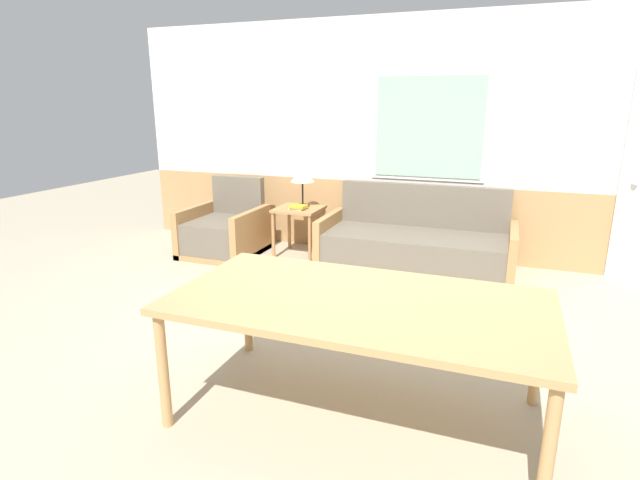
% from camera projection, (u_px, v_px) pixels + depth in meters
% --- Properties ---
extents(ground_plane, '(16.00, 16.00, 0.00)m').
position_uv_depth(ground_plane, '(348.00, 354.00, 3.62)').
color(ground_plane, '#B2A58C').
extents(wall_back, '(7.20, 0.09, 2.70)m').
position_uv_depth(wall_back, '(420.00, 140.00, 5.63)').
color(wall_back, tan).
rests_on(wall_back, ground_plane).
extents(couch, '(2.05, 0.88, 0.88)m').
position_uv_depth(couch, '(415.00, 246.00, 5.43)').
color(couch, '#B27F4C').
rests_on(couch, ground_plane).
extents(armchair, '(0.84, 0.88, 0.89)m').
position_uv_depth(armchair, '(225.00, 232.00, 5.99)').
color(armchair, '#B27F4C').
rests_on(armchair, ground_plane).
extents(side_table, '(0.52, 0.52, 0.58)m').
position_uv_depth(side_table, '(299.00, 216.00, 5.87)').
color(side_table, '#B27F4C').
rests_on(side_table, ground_plane).
extents(table_lamp, '(0.28, 0.28, 0.46)m').
position_uv_depth(table_lamp, '(303.00, 176.00, 5.83)').
color(table_lamp, black).
rests_on(table_lamp, side_table).
extents(book_stack, '(0.20, 0.17, 0.05)m').
position_uv_depth(book_stack, '(298.00, 207.00, 5.75)').
color(book_stack, white).
rests_on(book_stack, side_table).
extents(dining_table, '(2.06, 1.08, 0.73)m').
position_uv_depth(dining_table, '(358.00, 308.00, 2.76)').
color(dining_table, tan).
rests_on(dining_table, ground_plane).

